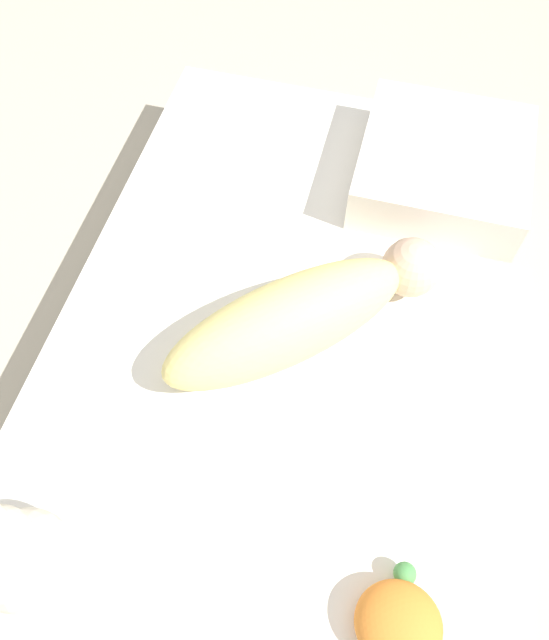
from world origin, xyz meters
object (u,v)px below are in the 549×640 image
object	(u,v)px
swaddled_baby	(301,316)
bunny_plush	(15,555)
pillow	(442,167)
turtle_plush	(398,622)

from	to	relation	value
swaddled_baby	bunny_plush	world-z (taller)	bunny_plush
pillow	bunny_plush	distance (m)	1.13
pillow	swaddled_baby	bearing A→B (deg)	155.90
swaddled_baby	pillow	world-z (taller)	swaddled_baby
bunny_plush	swaddled_baby	bearing A→B (deg)	-30.50
pillow	turtle_plush	world-z (taller)	pillow
swaddled_baby	bunny_plush	bearing A→B (deg)	-162.90
swaddled_baby	pillow	size ratio (longest dim) A/B	1.37
pillow	bunny_plush	xyz separation A→B (m)	(-1.00, 0.52, 0.06)
bunny_plush	turtle_plush	xyz separation A→B (m)	(0.06, -0.57, -0.07)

